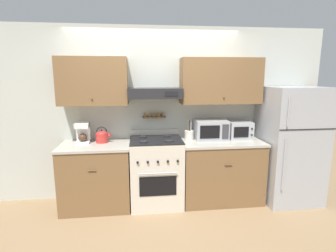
# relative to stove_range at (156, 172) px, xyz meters

# --- Properties ---
(ground_plane) EXTENTS (16.00, 16.00, 0.00)m
(ground_plane) POSITION_rel_stove_range_xyz_m (0.00, -0.32, -0.49)
(ground_plane) COLOR #937551
(wall_back) EXTENTS (5.20, 0.46, 2.55)m
(wall_back) POSITION_rel_stove_range_xyz_m (0.04, 0.30, 0.94)
(wall_back) COLOR silver
(wall_back) RESTS_ON ground_plane
(counter_left) EXTENTS (0.96, 0.65, 0.91)m
(counter_left) POSITION_rel_stove_range_xyz_m (-0.85, 0.01, -0.03)
(counter_left) COLOR brown
(counter_left) RESTS_ON ground_plane
(counter_right) EXTENTS (1.19, 0.65, 0.91)m
(counter_right) POSITION_rel_stove_range_xyz_m (0.96, 0.01, -0.03)
(counter_right) COLOR brown
(counter_right) RESTS_ON ground_plane
(stove_range) EXTENTS (0.73, 0.67, 1.05)m
(stove_range) POSITION_rel_stove_range_xyz_m (0.00, 0.00, 0.00)
(stove_range) COLOR beige
(stove_range) RESTS_ON ground_plane
(refrigerator) EXTENTS (0.80, 0.78, 1.69)m
(refrigerator) POSITION_rel_stove_range_xyz_m (1.97, -0.06, 0.36)
(refrigerator) COLOR #ADAFB5
(refrigerator) RESTS_ON ground_plane
(tea_kettle) EXTENTS (0.22, 0.17, 0.23)m
(tea_kettle) POSITION_rel_stove_range_xyz_m (-0.76, 0.13, 0.51)
(tea_kettle) COLOR red
(tea_kettle) RESTS_ON counter_left
(coffee_maker) EXTENTS (0.19, 0.21, 0.29)m
(coffee_maker) POSITION_rel_stove_range_xyz_m (-1.02, 0.15, 0.57)
(coffee_maker) COLOR white
(coffee_maker) RESTS_ON counter_left
(microwave) EXTENTS (0.48, 0.35, 0.29)m
(microwave) POSITION_rel_stove_range_xyz_m (0.83, 0.15, 0.57)
(microwave) COLOR #ADAFB5
(microwave) RESTS_ON counter_right
(utensil_crock) EXTENTS (0.13, 0.13, 0.29)m
(utensil_crock) POSITION_rel_stove_range_xyz_m (0.50, 0.13, 0.50)
(utensil_crock) COLOR silver
(utensil_crock) RESTS_ON counter_right
(toaster_oven) EXTENTS (0.35, 0.28, 0.26)m
(toaster_oven) POSITION_rel_stove_range_xyz_m (1.27, 0.13, 0.55)
(toaster_oven) COLOR #ADAFB5
(toaster_oven) RESTS_ON counter_right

